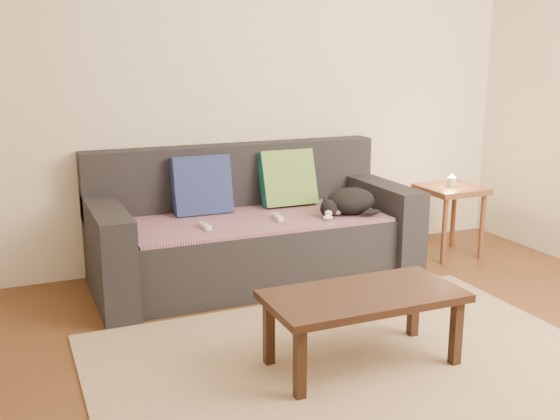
{
  "coord_description": "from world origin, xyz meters",
  "views": [
    {
      "loc": [
        -1.47,
        -2.39,
        1.5
      ],
      "look_at": [
        0.05,
        1.2,
        0.55
      ],
      "focal_mm": 42.0,
      "sensor_mm": 36.0,
      "label": 1
    }
  ],
  "objects_px": {
    "sofa": "(251,234)",
    "cat": "(349,202)",
    "wii_remote_b": "(278,217)",
    "side_table": "(451,199)",
    "coffee_table": "(363,302)",
    "wii_remote_a": "(205,226)"
  },
  "relations": [
    {
      "from": "sofa",
      "to": "cat",
      "type": "relative_size",
      "value": 4.58
    },
    {
      "from": "sofa",
      "to": "wii_remote_a",
      "type": "distance_m",
      "value": 0.46
    },
    {
      "from": "wii_remote_b",
      "to": "wii_remote_a",
      "type": "bearing_deg",
      "value": 99.62
    },
    {
      "from": "sofa",
      "to": "side_table",
      "type": "xyz_separation_m",
      "value": [
        1.54,
        -0.1,
        0.12
      ]
    },
    {
      "from": "sofa",
      "to": "side_table",
      "type": "distance_m",
      "value": 1.55
    },
    {
      "from": "wii_remote_b",
      "to": "coffee_table",
      "type": "bearing_deg",
      "value": -176.25
    },
    {
      "from": "wii_remote_a",
      "to": "wii_remote_b",
      "type": "distance_m",
      "value": 0.5
    },
    {
      "from": "coffee_table",
      "to": "wii_remote_b",
      "type": "bearing_deg",
      "value": 86.75
    },
    {
      "from": "cat",
      "to": "wii_remote_b",
      "type": "distance_m",
      "value": 0.5
    },
    {
      "from": "wii_remote_b",
      "to": "side_table",
      "type": "distance_m",
      "value": 1.43
    },
    {
      "from": "sofa",
      "to": "wii_remote_b",
      "type": "distance_m",
      "value": 0.27
    },
    {
      "from": "sofa",
      "to": "coffee_table",
      "type": "bearing_deg",
      "value": -88.3
    },
    {
      "from": "wii_remote_b",
      "to": "coffee_table",
      "type": "distance_m",
      "value": 1.23
    },
    {
      "from": "side_table",
      "to": "coffee_table",
      "type": "distance_m",
      "value": 1.99
    },
    {
      "from": "cat",
      "to": "wii_remote_b",
      "type": "xyz_separation_m",
      "value": [
        -0.49,
        0.05,
        -0.07
      ]
    },
    {
      "from": "wii_remote_a",
      "to": "side_table",
      "type": "relative_size",
      "value": 0.29
    },
    {
      "from": "sofa",
      "to": "coffee_table",
      "type": "xyz_separation_m",
      "value": [
        0.04,
        -1.41,
        0.02
      ]
    },
    {
      "from": "sofa",
      "to": "coffee_table",
      "type": "distance_m",
      "value": 1.41
    },
    {
      "from": "sofa",
      "to": "wii_remote_a",
      "type": "xyz_separation_m",
      "value": [
        -0.38,
        -0.22,
        0.15
      ]
    },
    {
      "from": "wii_remote_b",
      "to": "cat",
      "type": "bearing_deg",
      "value": -88.99
    },
    {
      "from": "coffee_table",
      "to": "cat",
      "type": "bearing_deg",
      "value": 64.48
    },
    {
      "from": "cat",
      "to": "wii_remote_a",
      "type": "distance_m",
      "value": 0.99
    }
  ]
}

